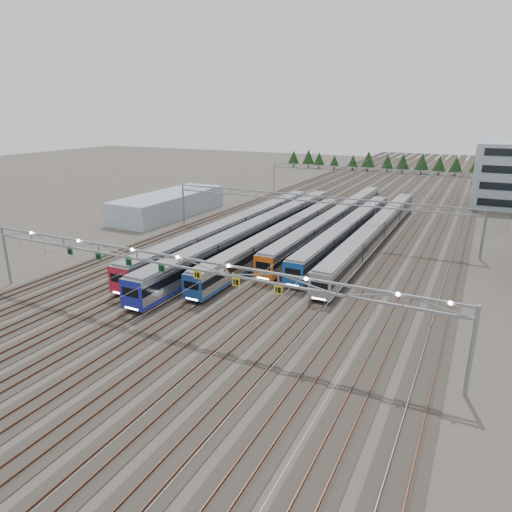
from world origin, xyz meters
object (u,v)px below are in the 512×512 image
at_px(train_f, 376,231).
at_px(train_d, 335,220).
at_px(train_a, 238,228).
at_px(train_b, 260,231).
at_px(gantry_near, 178,264).
at_px(west_shed, 169,204).
at_px(train_e, 348,230).
at_px(gantry_mid, 312,204).
at_px(gantry_far, 371,174).
at_px(train_c, 282,236).

bearing_deg(train_f, train_d, 150.90).
relative_size(train_a, train_b, 0.92).
relative_size(gantry_near, west_shed, 1.88).
relative_size(train_e, west_shed, 1.73).
bearing_deg(gantry_mid, train_b, -132.07).
height_order(train_e, gantry_far, gantry_far).
bearing_deg(train_d, train_f, -29.10).
distance_m(gantry_near, gantry_far, 85.12).
height_order(train_a, gantry_mid, gantry_mid).
bearing_deg(gantry_far, train_b, -97.33).
distance_m(train_d, gantry_far, 38.23).
bearing_deg(train_a, gantry_far, 77.82).
bearing_deg(gantry_near, train_b, 101.61).
xyz_separation_m(train_a, train_d, (13.50, 14.17, -0.15)).
xyz_separation_m(train_b, train_e, (13.50, 7.96, -0.19)).
height_order(train_e, west_shed, west_shed).
height_order(gantry_far, west_shed, gantry_far).
distance_m(train_b, train_c, 4.53).
distance_m(train_e, west_shed, 41.89).
height_order(train_d, gantry_mid, gantry_mid).
bearing_deg(train_e, gantry_far, 98.62).
bearing_deg(train_f, train_e, -160.73).
height_order(train_a, train_d, train_a).
bearing_deg(train_a, train_c, -5.31).
xyz_separation_m(train_a, gantry_far, (11.25, 52.11, 4.10)).
relative_size(train_d, train_e, 1.23).
height_order(train_a, train_b, train_b).
height_order(train_c, train_f, train_f).
bearing_deg(train_b, train_f, 27.92).
bearing_deg(train_d, gantry_far, 93.39).
xyz_separation_m(train_a, gantry_mid, (11.25, 7.11, 4.10)).
relative_size(train_a, train_c, 1.13).
bearing_deg(train_e, train_f, 19.27).
xyz_separation_m(train_d, gantry_mid, (-2.25, -7.07, 4.24)).
xyz_separation_m(train_d, gantry_near, (-2.30, -47.19, 4.94)).
bearing_deg(gantry_far, train_e, -81.38).
distance_m(train_e, gantry_near, 41.47).
xyz_separation_m(train_f, gantry_far, (-11.25, 42.94, 4.24)).
relative_size(gantry_near, gantry_far, 1.00).
xyz_separation_m(gantry_near, west_shed, (-34.91, 44.47, -4.70)).
bearing_deg(gantry_mid, train_c, -105.82).
relative_size(train_e, gantry_mid, 0.92).
relative_size(train_d, gantry_mid, 1.13).
bearing_deg(train_e, gantry_mid, -175.88).
bearing_deg(gantry_near, train_c, 93.92).
xyz_separation_m(train_d, west_shed, (-37.21, -2.72, 0.25)).
distance_m(gantry_near, gantry_mid, 40.12).
height_order(train_d, gantry_far, gantry_far).
relative_size(train_c, train_d, 0.85).
bearing_deg(train_f, gantry_mid, -169.63).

